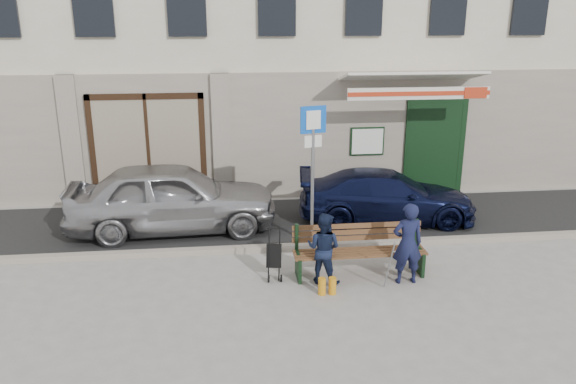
{
  "coord_description": "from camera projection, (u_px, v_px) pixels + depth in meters",
  "views": [
    {
      "loc": [
        -1.3,
        -8.89,
        4.54
      ],
      "look_at": [
        -0.11,
        1.6,
        1.2
      ],
      "focal_mm": 35.0,
      "sensor_mm": 36.0,
      "label": 1
    }
  ],
  "objects": [
    {
      "name": "bench",
      "position": [
        357.0,
        252.0,
        10.12
      ],
      "size": [
        2.4,
        1.17,
        0.98
      ],
      "color": "brown",
      "rests_on": "ground"
    },
    {
      "name": "asphalt_lane",
      "position": [
        286.0,
        222.0,
        12.87
      ],
      "size": [
        60.0,
        3.2,
        0.01
      ],
      "primitive_type": "cube",
      "color": "#282828",
      "rests_on": "ground"
    },
    {
      "name": "car_silver",
      "position": [
        172.0,
        197.0,
        12.17
      ],
      "size": [
        4.55,
        2.0,
        1.53
      ],
      "primitive_type": "imported",
      "rotation": [
        0.0,
        0.0,
        1.61
      ],
      "color": "#AAABAF",
      "rests_on": "ground"
    },
    {
      "name": "parking_sign",
      "position": [
        313.0,
        153.0,
        11.02
      ],
      "size": [
        0.52,
        0.16,
        2.87
      ],
      "rotation": [
        0.0,
        0.0,
        0.26
      ],
      "color": "gray",
      "rests_on": "ground"
    },
    {
      "name": "curb",
      "position": [
        294.0,
        247.0,
        11.33
      ],
      "size": [
        60.0,
        0.18,
        0.12
      ],
      "primitive_type": "cube",
      "color": "#9E9384",
      "rests_on": "ground"
    },
    {
      "name": "woman",
      "position": [
        324.0,
        248.0,
        9.8
      ],
      "size": [
        0.79,
        0.75,
        1.29
      ],
      "primitive_type": "imported",
      "rotation": [
        0.0,
        0.0,
        2.59
      ],
      "color": "#131B35",
      "rests_on": "ground"
    },
    {
      "name": "man",
      "position": [
        407.0,
        243.0,
        9.76
      ],
      "size": [
        0.54,
        0.36,
        1.48
      ],
      "primitive_type": "imported",
      "rotation": [
        0.0,
        0.0,
        3.15
      ],
      "color": "#141837",
      "rests_on": "ground"
    },
    {
      "name": "car_navy",
      "position": [
        387.0,
        196.0,
        12.83
      ],
      "size": [
        4.18,
        2.11,
        1.16
      ],
      "primitive_type": "imported",
      "rotation": [
        0.0,
        0.0,
        1.45
      ],
      "color": "black",
      "rests_on": "ground"
    },
    {
      "name": "stroller",
      "position": [
        274.0,
        257.0,
        10.03
      ],
      "size": [
        0.3,
        0.4,
        0.92
      ],
      "rotation": [
        0.0,
        0.0,
        -0.18
      ],
      "color": "black",
      "rests_on": "ground"
    },
    {
      "name": "ground",
      "position": [
        305.0,
        283.0,
        9.93
      ],
      "size": [
        80.0,
        80.0,
        0.0
      ],
      "primitive_type": "plane",
      "color": "#9E9991",
      "rests_on": "ground"
    }
  ]
}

